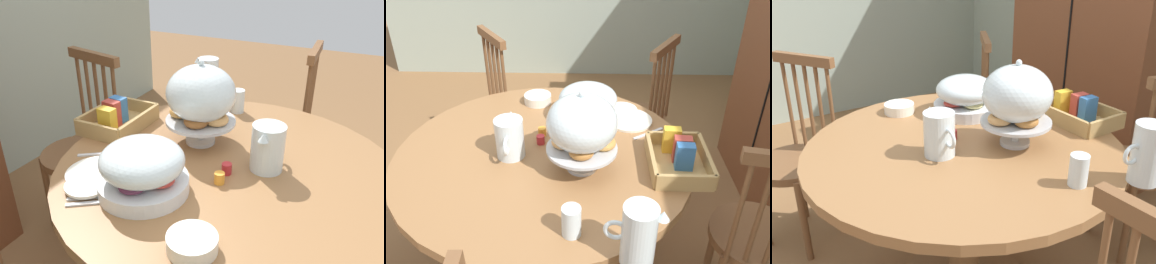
# 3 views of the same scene
# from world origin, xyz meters

# --- Properties ---
(wooden_armoire) EXTENTS (1.18, 0.60, 1.96)m
(wooden_armoire) POSITION_xyz_m (-0.48, 1.50, 0.98)
(wooden_armoire) COLOR brown
(wooden_armoire) RESTS_ON ground_plane
(dining_table) EXTENTS (1.26, 1.26, 0.74)m
(dining_table) POSITION_xyz_m (0.13, 0.04, 0.54)
(dining_table) COLOR olive
(dining_table) RESTS_ON ground_plane
(windsor_chair_facing_door) EXTENTS (0.41, 0.41, 0.97)m
(windsor_chair_facing_door) POSITION_xyz_m (0.34, 0.95, 0.45)
(windsor_chair_facing_door) COLOR brown
(windsor_chair_facing_door) RESTS_ON ground_plane
(windsor_chair_far_side) EXTENTS (0.46, 0.45, 0.97)m
(windsor_chair_far_side) POSITION_xyz_m (-0.66, 0.54, 0.45)
(windsor_chair_far_side) COLOR brown
(windsor_chair_far_side) RESTS_ON ground_plane
(windsor_chair_host_seat) EXTENTS (0.46, 0.46, 0.97)m
(windsor_chair_host_seat) POSITION_xyz_m (-0.66, -0.46, 0.45)
(windsor_chair_host_seat) COLOR brown
(windsor_chair_host_seat) RESTS_ON ground_plane
(pastry_stand_with_dome) EXTENTS (0.28, 0.28, 0.34)m
(pastry_stand_with_dome) POSITION_xyz_m (0.24, 0.21, 0.94)
(pastry_stand_with_dome) COLOR silver
(pastry_stand_with_dome) RESTS_ON dining_table
(fruit_platter_covered) EXTENTS (0.30, 0.30, 0.18)m
(fruit_platter_covered) POSITION_xyz_m (-0.15, 0.23, 0.83)
(fruit_platter_covered) COLOR silver
(fruit_platter_covered) RESTS_ON dining_table
(orange_juice_pitcher) EXTENTS (0.10, 0.19, 0.21)m
(orange_juice_pitcher) POSITION_xyz_m (0.70, 0.38, 0.84)
(orange_juice_pitcher) COLOR silver
(orange_juice_pitcher) RESTS_ON dining_table
(milk_pitcher) EXTENTS (0.20, 0.12, 0.17)m
(milk_pitcher) POSITION_xyz_m (0.16, -0.09, 0.82)
(milk_pitcher) COLOR silver
(milk_pitcher) RESTS_ON dining_table
(cereal_basket) EXTENTS (0.32, 0.24, 0.12)m
(cereal_basket) POSITION_xyz_m (0.21, 0.60, 0.78)
(cereal_basket) COLOR tan
(cereal_basket) RESTS_ON dining_table
(china_plate_large) EXTENTS (0.22, 0.22, 0.01)m
(china_plate_large) POSITION_xyz_m (-0.14, 0.43, 0.75)
(china_plate_large) COLOR white
(china_plate_large) RESTS_ON dining_table
(china_plate_small) EXTENTS (0.15, 0.15, 0.01)m
(china_plate_small) POSITION_xyz_m (-0.23, 0.40, 0.76)
(china_plate_small) COLOR white
(china_plate_small) RESTS_ON china_plate_large
(cereal_bowl) EXTENTS (0.14, 0.14, 0.04)m
(cereal_bowl) POSITION_xyz_m (-0.32, -0.03, 0.76)
(cereal_bowl) COLOR white
(cereal_bowl) RESTS_ON dining_table
(drinking_glass) EXTENTS (0.06, 0.06, 0.11)m
(drinking_glass) POSITION_xyz_m (0.60, 0.18, 0.80)
(drinking_glass) COLOR silver
(drinking_glass) RESTS_ON dining_table
(jam_jar_strawberry) EXTENTS (0.04, 0.04, 0.04)m
(jam_jar_strawberry) POSITION_xyz_m (0.07, 0.02, 0.76)
(jam_jar_strawberry) COLOR #B7282D
(jam_jar_strawberry) RESTS_ON dining_table
(jam_jar_apricot) EXTENTS (0.04, 0.04, 0.04)m
(jam_jar_apricot) POSITION_xyz_m (-0.00, 0.02, 0.76)
(jam_jar_apricot) COLOR orange
(jam_jar_apricot) RESTS_ON dining_table
(table_knife) EXTENTS (0.11, 0.15, 0.01)m
(table_knife) POSITION_xyz_m (-0.26, 0.35, 0.74)
(table_knife) COLOR silver
(table_knife) RESTS_ON dining_table
(dinner_fork) EXTENTS (0.11, 0.15, 0.01)m
(dinner_fork) POSITION_xyz_m (-0.28, 0.33, 0.74)
(dinner_fork) COLOR silver
(dinner_fork) RESTS_ON dining_table
(soup_spoon) EXTENTS (0.11, 0.15, 0.01)m
(soup_spoon) POSITION_xyz_m (-0.03, 0.51, 0.74)
(soup_spoon) COLOR silver
(soup_spoon) RESTS_ON dining_table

